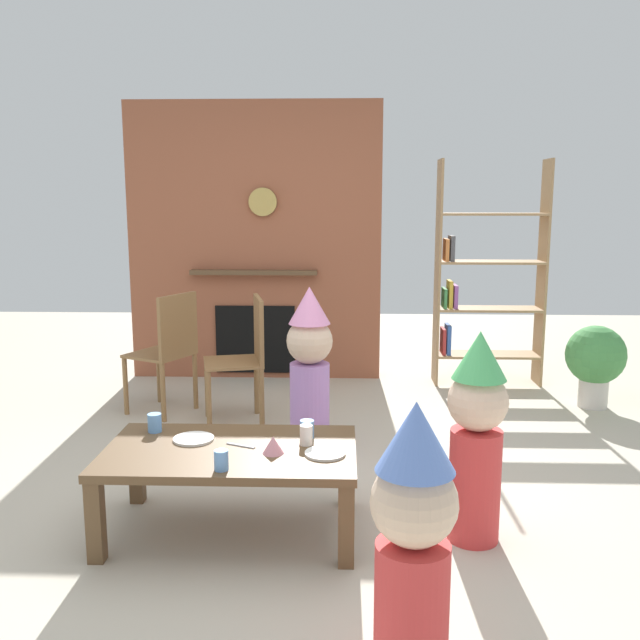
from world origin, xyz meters
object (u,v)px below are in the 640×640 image
object	(u,v)px
paper_cup_center	(221,460)
paper_plate_front	(194,439)
paper_plate_rear	(325,453)
paper_cup_near_left	(307,429)
bookshelf	(482,283)
child_with_cone_hat	(413,546)
paper_cup_far_left	(155,423)
birthday_cake_slice	(273,445)
child_in_pink	(477,432)
coffee_table	(231,460)
dining_chair_left	(169,346)
dining_chair_middle	(246,352)
paper_cup_near_right	(306,435)
child_by_the_chairs	(310,365)
potted_plant_tall	(595,359)

from	to	relation	value
paper_cup_center	paper_plate_front	world-z (taller)	paper_cup_center
paper_plate_rear	paper_cup_near_left	bearing A→B (deg)	113.15
bookshelf	child_with_cone_hat	world-z (taller)	bookshelf
paper_cup_near_left	child_with_cone_hat	size ratio (longest dim) A/B	0.09
paper_cup_near_left	paper_plate_front	distance (m)	0.55
paper_cup_center	paper_cup_far_left	bearing A→B (deg)	131.32
birthday_cake_slice	child_in_pink	world-z (taller)	child_in_pink
coffee_table	dining_chair_left	xyz separation A→B (m)	(-0.75, 1.81, 0.15)
paper_plate_front	paper_plate_rear	xyz separation A→B (m)	(0.65, -0.17, 0.00)
dining_chair_middle	dining_chair_left	bearing A→B (deg)	-29.88
paper_cup_near_right	child_by_the_chairs	xyz separation A→B (m)	(-0.04, 1.05, 0.09)
child_by_the_chairs	paper_plate_rear	bearing A→B (deg)	22.34
paper_cup_center	potted_plant_tall	world-z (taller)	potted_plant_tall
paper_cup_near_left	birthday_cake_slice	bearing A→B (deg)	-123.89
paper_plate_rear	birthday_cake_slice	size ratio (longest dim) A/B	1.89
paper_cup_near_right	dining_chair_left	world-z (taller)	dining_chair_left
paper_cup_far_left	child_in_pink	distance (m)	1.58
child_by_the_chairs	dining_chair_left	world-z (taller)	child_by_the_chairs
child_with_cone_hat	paper_plate_rear	bearing A→B (deg)	-18.18
birthday_cake_slice	child_by_the_chairs	bearing A→B (deg)	84.61
paper_plate_rear	dining_chair_left	xyz separation A→B (m)	(-1.20, 1.88, 0.09)
paper_plate_rear	paper_cup_far_left	bearing A→B (deg)	161.84
paper_cup_near_left	child_by_the_chairs	xyz separation A→B (m)	(-0.03, 0.96, 0.09)
bookshelf	paper_cup_near_left	distance (m)	2.96
paper_cup_near_left	paper_cup_center	size ratio (longest dim) A/B	0.99
paper_cup_center	potted_plant_tall	bearing A→B (deg)	43.80
paper_cup_near_right	child_with_cone_hat	bearing A→B (deg)	-71.17
child_in_pink	paper_cup_center	bearing A→B (deg)	13.17
birthday_cake_slice	child_by_the_chairs	xyz separation A→B (m)	(0.11, 1.17, 0.09)
child_by_the_chairs	child_with_cone_hat	bearing A→B (deg)	27.06
paper_cup_near_right	bookshelf	bearing A→B (deg)	63.40
child_with_cone_hat	child_by_the_chairs	world-z (taller)	child_by_the_chairs
paper_cup_center	paper_cup_near_right	bearing A→B (deg)	42.53
paper_plate_rear	child_by_the_chairs	distance (m)	1.19
coffee_table	dining_chair_middle	size ratio (longest dim) A/B	1.32
bookshelf	paper_cup_center	distance (m)	3.49
paper_cup_near_left	child_in_pink	bearing A→B (deg)	-13.96
paper_plate_front	paper_cup_near_left	bearing A→B (deg)	5.35
bookshelf	potted_plant_tall	bearing A→B (deg)	-42.47
coffee_table	child_by_the_chairs	world-z (taller)	child_by_the_chairs
coffee_table	paper_plate_front	xyz separation A→B (m)	(-0.20, 0.10, 0.06)
bookshelf	coffee_table	size ratio (longest dim) A/B	1.61
dining_chair_middle	paper_plate_rear	bearing A→B (deg)	96.62
paper_cup_near_left	paper_plate_rear	bearing A→B (deg)	-66.85
paper_plate_rear	paper_cup_center	bearing A→B (deg)	-156.19
paper_plate_front	child_in_pink	size ratio (longest dim) A/B	0.20
dining_chair_middle	child_by_the_chairs	bearing A→B (deg)	119.47
paper_cup_far_left	paper_plate_rear	bearing A→B (deg)	-18.16
paper_cup_center	dining_chair_left	bearing A→B (deg)	109.94
bookshelf	child_by_the_chairs	size ratio (longest dim) A/B	1.82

